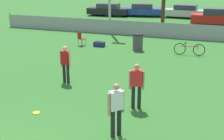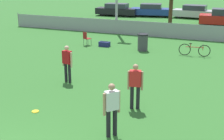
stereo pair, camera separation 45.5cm
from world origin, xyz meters
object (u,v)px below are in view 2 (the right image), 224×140
(parked_car_silver, at_px, (194,12))
(trash_bin, at_px, (143,42))
(parked_car_dark, at_px, (117,10))
(bicycle_sideline, at_px, (194,50))
(player_defender_red, at_px, (135,84))
(frisbee_disc, at_px, (35,111))
(parked_car_blue, at_px, (151,10))
(gear_bag_sideline, at_px, (104,44))
(player_receiver_white, at_px, (112,107))
(folding_chair_sideline, at_px, (86,38))
(player_thrower_red, at_px, (67,62))

(parked_car_silver, bearing_deg, trash_bin, -90.57)
(parked_car_dark, bearing_deg, bicycle_sideline, -57.25)
(player_defender_red, height_order, bicycle_sideline, player_defender_red)
(frisbee_disc, relative_size, parked_car_blue, 0.06)
(bicycle_sideline, bearing_deg, gear_bag_sideline, 172.01)
(player_defender_red, height_order, gear_bag_sideline, player_defender_red)
(player_receiver_white, xyz_separation_m, bicycle_sideline, (0.90, 10.32, -0.58))
(trash_bin, height_order, gear_bag_sideline, trash_bin)
(folding_chair_sideline, xyz_separation_m, bicycle_sideline, (6.98, -0.08, -0.17))
(frisbee_disc, bearing_deg, parked_car_blue, 96.55)
(player_defender_red, bearing_deg, parked_car_blue, 91.36)
(player_thrower_red, xyz_separation_m, bicycle_sideline, (4.47, 6.68, -0.58))
(bicycle_sideline, relative_size, parked_car_dark, 0.39)
(parked_car_dark, bearing_deg, player_defender_red, -70.22)
(gear_bag_sideline, relative_size, parked_car_silver, 0.16)
(player_defender_red, xyz_separation_m, gear_bag_sideline, (-4.87, 8.46, -0.78))
(player_thrower_red, xyz_separation_m, folding_chair_sideline, (-2.51, 6.76, -0.42))
(player_defender_red, distance_m, parked_car_dark, 24.66)
(gear_bag_sideline, bearing_deg, frisbee_disc, -79.97)
(folding_chair_sideline, relative_size, bicycle_sideline, 0.51)
(gear_bag_sideline, relative_size, parked_car_blue, 0.15)
(frisbee_disc, distance_m, folding_chair_sideline, 10.33)
(player_defender_red, relative_size, gear_bag_sideline, 2.37)
(player_thrower_red, relative_size, parked_car_blue, 0.37)
(player_defender_red, distance_m, frisbee_disc, 3.59)
(bicycle_sideline, distance_m, parked_car_silver, 15.87)
(player_thrower_red, xyz_separation_m, parked_car_dark, (-6.03, 21.17, -0.28))
(trash_bin, bearing_deg, player_defender_red, -74.87)
(player_receiver_white, bearing_deg, parked_car_silver, 43.64)
(player_receiver_white, bearing_deg, frisbee_disc, 120.86)
(player_thrower_red, bearing_deg, player_defender_red, -11.06)
(parked_car_dark, bearing_deg, player_thrower_red, -77.28)
(player_thrower_red, height_order, parked_car_blue, player_thrower_red)
(bicycle_sideline, xyz_separation_m, parked_car_blue, (-6.88, 15.48, 0.32))
(bicycle_sideline, relative_size, trash_bin, 1.72)
(player_receiver_white, bearing_deg, gear_bag_sideline, 65.32)
(folding_chair_sideline, relative_size, parked_car_blue, 0.20)
(player_receiver_white, bearing_deg, player_defender_red, 40.09)
(player_defender_red, height_order, folding_chair_sideline, player_defender_red)
(frisbee_disc, height_order, parked_car_dark, parked_car_dark)
(parked_car_blue, xyz_separation_m, parked_car_silver, (4.62, 0.22, -0.01))
(gear_bag_sideline, height_order, parked_car_silver, parked_car_silver)
(gear_bag_sideline, xyz_separation_m, parked_car_dark, (-4.75, 14.24, 0.50))
(frisbee_disc, xyz_separation_m, folding_chair_sideline, (-3.00, 9.87, 0.51))
(bicycle_sideline, bearing_deg, parked_car_dark, 120.34)
(frisbee_disc, height_order, bicycle_sideline, bicycle_sideline)
(player_defender_red, height_order, frisbee_disc, player_defender_red)
(player_defender_red, relative_size, parked_car_dark, 0.36)
(player_receiver_white, relative_size, parked_car_dark, 0.36)
(frisbee_disc, distance_m, bicycle_sideline, 10.57)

